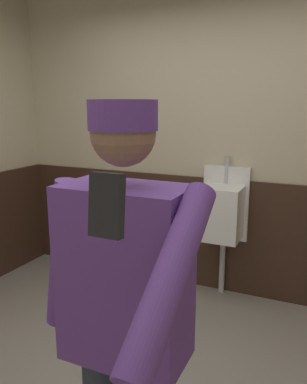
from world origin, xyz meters
The scene contains 5 objects.
wall_back centered at (0.00, 1.74, 1.39)m, with size 4.51×0.12×2.78m, color beige.
wainscot_band_back centered at (0.00, 1.66, 0.52)m, with size 3.91×0.03×1.03m, color #382319.
urinal_solo centered at (0.14, 1.52, 0.78)m, with size 0.40×0.34×1.24m.
person centered at (0.34, -0.54, 0.97)m, with size 0.64×0.60×1.68m.
cell_phone centered at (0.60, -1.04, 1.49)m, with size 0.06×0.02×0.11m, color black.
Camera 1 is at (0.93, -1.58, 1.66)m, focal length 36.02 mm.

